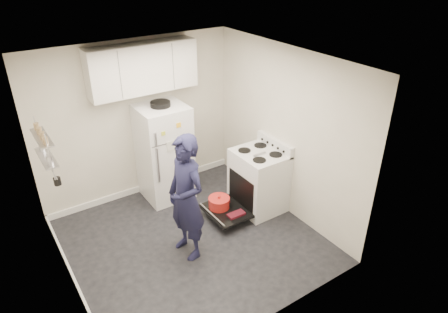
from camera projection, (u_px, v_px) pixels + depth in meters
room at (185, 165)px, 5.01m from camera, size 3.21×3.21×2.51m
electric_range at (258, 181)px, 6.08m from camera, size 0.66×0.76×1.10m
open_oven_door at (222, 207)px, 5.96m from camera, size 0.55×0.70×0.24m
refrigerator at (164, 152)px, 6.25m from camera, size 0.72×0.74×1.62m
upper_cabinets at (143, 68)px, 5.68m from camera, size 1.60×0.33×0.70m
wall_shelf_rack at (45, 148)px, 4.40m from camera, size 0.14×0.60×0.61m
person at (186, 198)px, 4.98m from camera, size 0.48×0.67×1.71m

